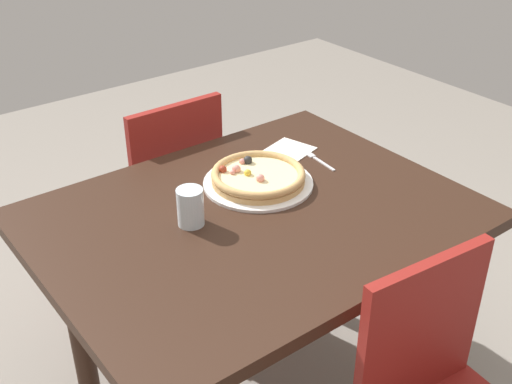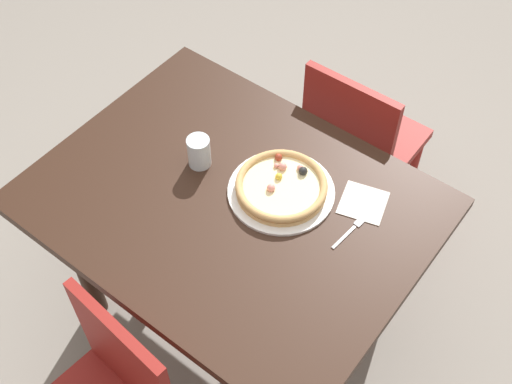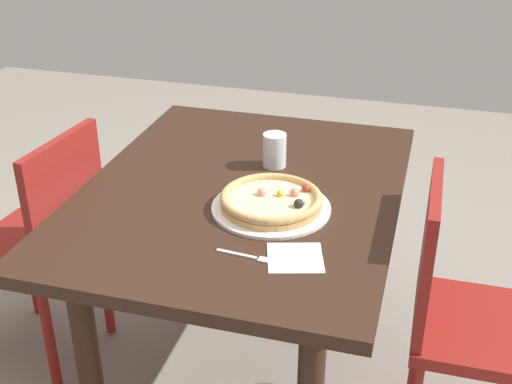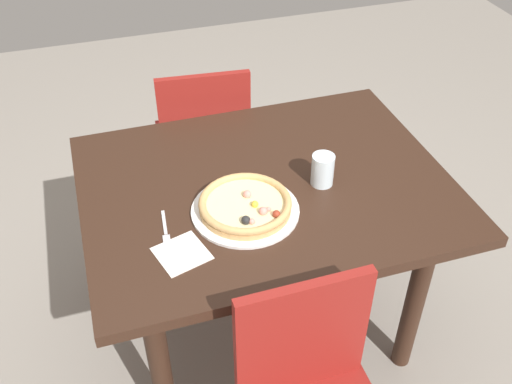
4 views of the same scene
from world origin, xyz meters
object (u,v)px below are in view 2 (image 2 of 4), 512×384
chair_far (358,143)px  drinking_glass (199,152)px  dining_table (232,220)px  pizza (281,186)px  fork (353,229)px  plate (281,191)px  napkin (363,203)px

chair_far → drinking_glass: 0.76m
dining_table → chair_far: 0.71m
dining_table → pizza: bearing=48.3°
chair_far → fork: 0.68m
plate → napkin: plate is taller
fork → pizza: bearing=99.0°
chair_far → fork: chair_far is taller
plate → pizza: (-0.00, 0.00, 0.03)m
fork → napkin: (-0.03, 0.11, -0.00)m
chair_far → drinking_glass: (-0.26, -0.63, 0.33)m
fork → dining_table: bearing=116.0°
plate → drinking_glass: size_ratio=3.11×
chair_far → drinking_glass: chair_far is taller
pizza → dining_table: bearing=-131.7°
plate → drinking_glass: drinking_glass is taller
pizza → fork: size_ratio=1.77×
drinking_glass → fork: bearing=8.4°
fork → napkin: size_ratio=1.18×
fork → drinking_glass: 0.55m
chair_far → napkin: size_ratio=6.29×
plate → fork: 0.26m
fork → napkin: 0.11m
plate → fork: (0.26, 0.02, -0.00)m
dining_table → plate: bearing=47.9°
dining_table → chair_far: chair_far is taller
plate → napkin: bearing=28.1°
napkin → dining_table: bearing=-144.3°
plate → napkin: (0.23, 0.12, -0.00)m
drinking_glass → napkin: drinking_glass is taller
chair_far → pizza: bearing=-87.8°
dining_table → pizza: 0.21m
plate → dining_table: bearing=-132.1°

